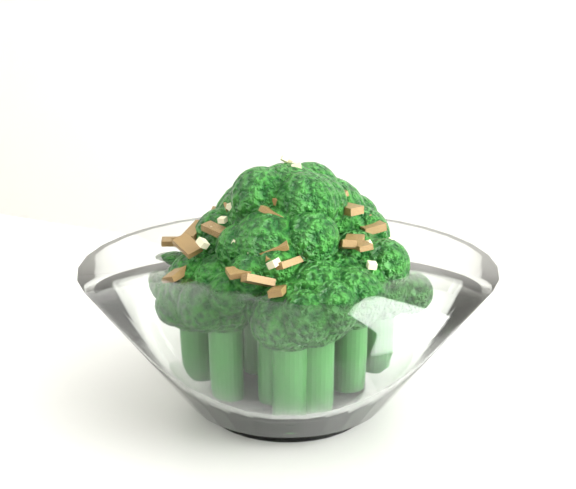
# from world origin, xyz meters

# --- Properties ---
(broccoli_dish) EXTENTS (0.24, 0.24, 0.15)m
(broccoli_dish) POSITION_xyz_m (0.06, 0.23, 0.81)
(broccoli_dish) COLOR white
(broccoli_dish) RESTS_ON table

